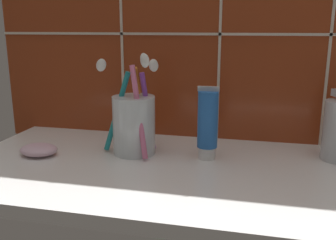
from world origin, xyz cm
name	(u,v)px	position (x,y,z in cm)	size (l,w,h in cm)	color
sink_counter	(193,174)	(0.00, 0.00, 1.00)	(77.48, 35.25, 2.00)	white
toothbrush_cup	(134,122)	(-11.28, 5.10, 7.60)	(11.13, 13.45, 17.84)	silver
toothpaste_tube	(208,124)	(1.50, 5.01, 8.05)	(3.54, 3.37, 12.31)	white
soap_bar	(40,149)	(-27.01, 0.45, 3.01)	(6.54, 5.25, 2.01)	#DBB2C6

